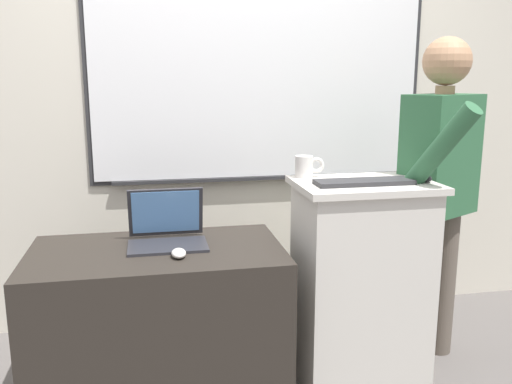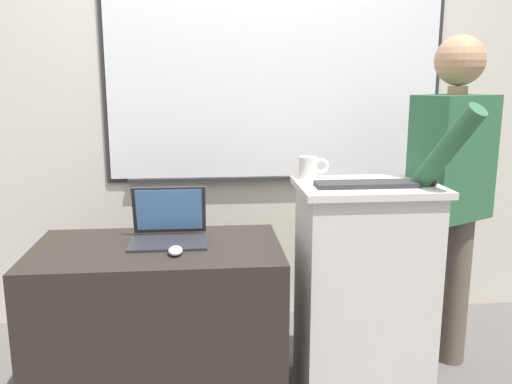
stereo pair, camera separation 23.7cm
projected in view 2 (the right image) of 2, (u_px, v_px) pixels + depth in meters
back_wall at (243, 92)px, 3.16m from camera, size 6.40×0.17×2.71m
lectern_podium at (363, 288)px, 2.49m from camera, size 0.62×0.45×0.99m
side_desk at (160, 322)px, 2.45m from camera, size 1.09×0.62×0.72m
person_presenter at (451, 185)px, 2.57m from camera, size 0.56×0.66×1.63m
laptop at (169, 224)px, 2.45m from camera, size 0.34×0.28×0.24m
wireless_keyboard at (366, 184)px, 2.33m from camera, size 0.43×0.13×0.02m
computer_mouse_by_laptop at (175, 251)px, 2.26m from camera, size 0.06×0.10×0.03m
computer_mouse_by_keyboard at (430, 181)px, 2.36m from camera, size 0.06×0.10×0.03m
coffee_mug at (310, 167)px, 2.50m from camera, size 0.14×0.08×0.10m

